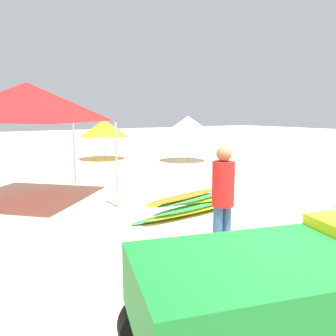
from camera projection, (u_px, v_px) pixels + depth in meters
name	position (u px, v px, depth m)	size (l,w,h in m)	color
ground	(295.00, 302.00, 3.82)	(80.00, 80.00, 0.00)	beige
utility_cart	(301.00, 290.00, 2.58)	(2.79, 1.93, 1.50)	#197A2D
surfboard_pile	(190.00, 205.00, 7.00)	(2.70, 0.68, 0.48)	green
lifeguard_near_center	(223.00, 195.00, 4.81)	(0.32, 0.32, 1.67)	#33598C
popup_canopy	(28.00, 102.00, 7.74)	(3.06, 3.06, 2.82)	#B2B2B7
beach_umbrella_left	(104.00, 128.00, 15.29)	(2.16, 2.16, 1.81)	beige
beach_umbrella_far	(188.00, 124.00, 14.63)	(2.08, 2.08, 1.99)	beige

